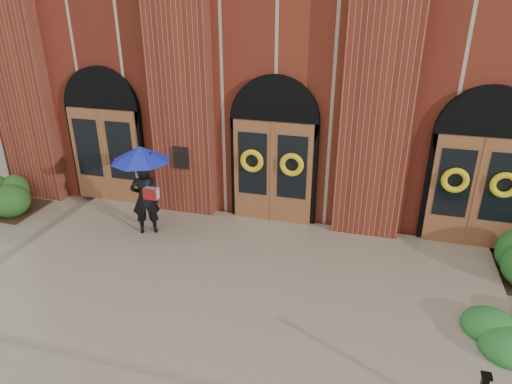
% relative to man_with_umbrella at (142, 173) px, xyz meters
% --- Properties ---
extents(ground, '(90.00, 90.00, 0.00)m').
position_rel_man_with_umbrella_xyz_m(ground, '(2.67, -1.32, -1.64)').
color(ground, gray).
rests_on(ground, ground).
extents(landing, '(10.00, 5.30, 0.15)m').
position_rel_man_with_umbrella_xyz_m(landing, '(2.67, -1.17, -1.56)').
color(landing, gray).
rests_on(landing, ground).
extents(church_building, '(16.20, 12.53, 7.00)m').
position_rel_man_with_umbrella_xyz_m(church_building, '(2.67, 7.46, 1.86)').
color(church_building, maroon).
rests_on(church_building, ground).
extents(man_with_umbrella, '(1.76, 1.76, 2.13)m').
position_rel_man_with_umbrella_xyz_m(man_with_umbrella, '(0.00, 0.00, 0.00)').
color(man_with_umbrella, black).
rests_on(man_with_umbrella, landing).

